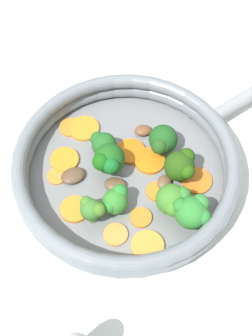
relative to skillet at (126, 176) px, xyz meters
name	(u,v)px	position (x,y,z in m)	size (l,w,h in m)	color
ground_plane	(126,179)	(0.00, 0.00, -0.01)	(4.00, 4.00, 0.00)	white
skillet	(126,176)	(0.00, 0.00, 0.00)	(0.30, 0.30, 0.02)	gray
skillet_rim_wall	(126,166)	(0.00, 0.00, 0.03)	(0.33, 0.33, 0.04)	gray
skillet_rivet_left	(212,137)	(0.01, 0.15, 0.01)	(0.01, 0.01, 0.01)	gray
skillet_rivet_right	(191,116)	(-0.04, 0.14, 0.01)	(0.01, 0.01, 0.01)	gray
carrot_slice_0	(57,176)	(-0.05, -0.09, 0.01)	(0.03, 0.03, 0.00)	orange
carrot_slice_1	(141,218)	(0.07, -0.02, 0.01)	(0.03, 0.03, 0.00)	orange
carrot_slice_2	(147,246)	(0.11, -0.03, 0.01)	(0.04, 0.04, 0.01)	#F29937
carrot_slice_3	(75,209)	(0.02, -0.09, 0.01)	(0.04, 0.04, 0.01)	orange
carrot_slice_4	(71,127)	(-0.11, -0.03, 0.01)	(0.04, 0.04, 0.00)	orange
carrot_slice_5	(179,200)	(0.08, 0.04, 0.01)	(0.03, 0.03, 0.01)	orange
carrot_slice_6	(157,192)	(0.05, 0.02, 0.01)	(0.03, 0.03, 0.00)	orange
carrot_slice_7	(64,160)	(-0.07, -0.07, 0.01)	(0.04, 0.04, 0.01)	orange
carrot_slice_8	(131,151)	(-0.03, 0.02, 0.01)	(0.04, 0.04, 0.01)	orange
carrot_slice_9	(84,128)	(-0.10, -0.02, 0.01)	(0.05, 0.05, 0.01)	orange
carrot_slice_10	(116,235)	(0.08, -0.06, 0.01)	(0.03, 0.03, 0.00)	#F5963F
carrot_slice_11	(149,160)	(0.00, 0.04, 0.01)	(0.05, 0.05, 0.01)	orange
carrot_slice_12	(197,181)	(0.06, 0.08, 0.01)	(0.04, 0.04, 0.00)	orange
broccoli_floret_0	(92,209)	(0.04, -0.08, 0.04)	(0.04, 0.03, 0.04)	#64904F
broccoli_floret_1	(192,211)	(0.11, 0.04, 0.04)	(0.05, 0.05, 0.06)	#73A45E
broccoli_floret_2	(163,141)	(-0.01, 0.07, 0.03)	(0.05, 0.05, 0.05)	#5F8952
broccoli_floret_3	(108,160)	(-0.01, -0.02, 0.04)	(0.05, 0.05, 0.05)	#65974E
broccoli_floret_4	(116,200)	(0.04, -0.04, 0.03)	(0.04, 0.04, 0.04)	#83B36C
broccoli_floret_5	(174,200)	(0.08, 0.03, 0.04)	(0.05, 0.05, 0.05)	#7EAF62
broccoli_floret_6	(104,145)	(-0.05, -0.01, 0.03)	(0.05, 0.04, 0.04)	#739A60
broccoli_floret_7	(181,166)	(0.04, 0.06, 0.04)	(0.05, 0.05, 0.05)	#7EA362
mushroom_piece_0	(115,185)	(0.01, -0.02, 0.01)	(0.03, 0.02, 0.01)	brown
mushroom_piece_1	(143,130)	(-0.05, 0.06, 0.01)	(0.03, 0.02, 0.01)	brown
mushroom_piece_2	(164,182)	(0.04, 0.04, 0.01)	(0.03, 0.02, 0.01)	brown
mushroom_piece_3	(73,176)	(-0.03, -0.07, 0.01)	(0.04, 0.03, 0.01)	brown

